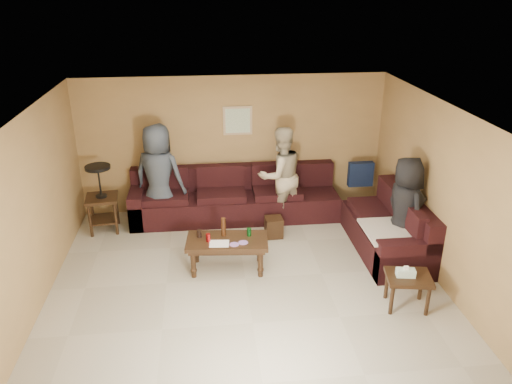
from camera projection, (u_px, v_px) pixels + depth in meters
room at (244, 172)px, 6.62m from camera, size 5.60×5.50×2.50m
sectional_sofa at (284, 211)px, 8.61m from camera, size 4.65×2.90×0.97m
coffee_table at (227, 244)px, 7.36m from camera, size 1.24×0.70×0.78m
end_table_left at (102, 197)px, 8.44m from camera, size 0.57×0.57×1.18m
side_table_right at (408, 280)px, 6.50m from camera, size 0.64×0.56×0.62m
waste_bin at (274, 227)px, 8.40m from camera, size 0.29×0.29×0.34m
wall_art at (238, 121)px, 8.87m from camera, size 0.52×0.04×0.52m
person_left at (159, 176)px, 8.55m from camera, size 1.04×0.86×1.82m
person_middle at (281, 175)px, 8.68m from camera, size 1.01×0.90×1.74m
person_right at (404, 209)px, 7.51m from camera, size 0.69×0.90×1.65m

